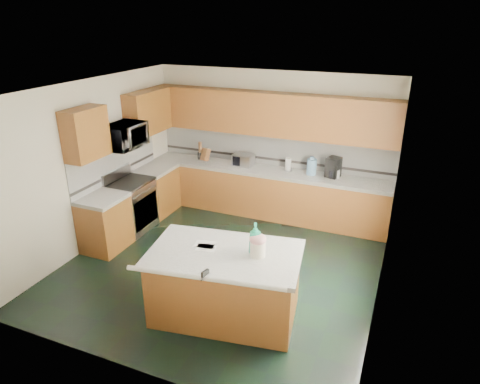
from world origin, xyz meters
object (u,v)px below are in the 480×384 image
at_px(island_top, 225,254).
at_px(treat_jar, 258,249).
at_px(soap_bottle_island, 255,239).
at_px(knife_block, 205,155).
at_px(island_base, 225,286).
at_px(coffee_maker, 333,167).
at_px(toaster_oven, 243,160).

relative_size(island_top, treat_jar, 9.61).
xyz_separation_m(island_top, soap_bottle_island, (0.36, 0.11, 0.23)).
height_order(treat_jar, knife_block, knife_block).
distance_m(island_base, soap_bottle_island, 0.79).
xyz_separation_m(island_base, coffee_maker, (0.71, 3.13, 0.67)).
bearing_deg(treat_jar, island_top, 174.01).
bearing_deg(coffee_maker, soap_bottle_island, -79.23).
bearing_deg(coffee_maker, toaster_oven, -161.64).
bearing_deg(island_top, coffee_maker, 68.47).
distance_m(island_base, island_top, 0.46).
xyz_separation_m(soap_bottle_island, coffee_maker, (0.35, 3.02, -0.02)).
bearing_deg(coffee_maker, island_top, -85.35).
distance_m(island_top, knife_block, 3.60).
xyz_separation_m(island_top, treat_jar, (0.40, 0.08, 0.13)).
bearing_deg(island_top, toaster_oven, 99.15).
distance_m(island_base, knife_block, 3.65).
xyz_separation_m(island_base, island_top, (0.00, 0.00, 0.46)).
bearing_deg(coffee_maker, treat_jar, -78.36).
bearing_deg(treat_jar, island_base, 174.01).
distance_m(knife_block, coffee_maker, 2.52).
height_order(island_top, coffee_maker, coffee_maker).
distance_m(island_base, treat_jar, 0.71).
relative_size(soap_bottle_island, knife_block, 1.69).
relative_size(treat_jar, coffee_maker, 0.53).
bearing_deg(treat_jar, soap_bottle_island, 129.53).
relative_size(island_base, treat_jar, 9.10).
height_order(knife_block, coffee_maker, coffee_maker).
distance_m(treat_jar, coffee_maker, 3.07).
xyz_separation_m(soap_bottle_island, knife_block, (-2.17, 2.99, -0.08)).
height_order(treat_jar, coffee_maker, coffee_maker).
relative_size(soap_bottle_island, coffee_maker, 1.12).
height_order(island_base, soap_bottle_island, soap_bottle_island).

